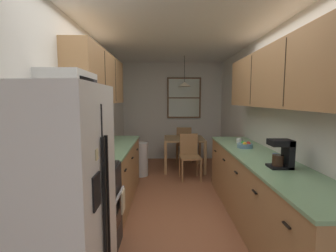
# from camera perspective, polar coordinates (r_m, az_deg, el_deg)

# --- Properties ---
(ground_plane) EXTENTS (12.00, 12.00, 0.00)m
(ground_plane) POSITION_cam_1_polar(r_m,az_deg,el_deg) (4.17, 2.02, -16.25)
(ground_plane) COLOR #995B3D
(wall_left) EXTENTS (0.10, 9.00, 2.55)m
(wall_left) POSITION_cam_1_polar(r_m,az_deg,el_deg) (4.03, -17.45, 1.42)
(wall_left) COLOR silver
(wall_left) RESTS_ON ground
(wall_right) EXTENTS (0.10, 9.00, 2.55)m
(wall_right) POSITION_cam_1_polar(r_m,az_deg,el_deg) (4.15, 21.06, 1.41)
(wall_right) COLOR silver
(wall_right) RESTS_ON ground
(wall_back) EXTENTS (4.40, 0.10, 2.55)m
(wall_back) POSITION_cam_1_polar(r_m,az_deg,el_deg) (6.51, 1.03, 3.45)
(wall_back) COLOR silver
(wall_back) RESTS_ON ground
(ceiling_slab) EXTENTS (4.40, 9.00, 0.08)m
(ceiling_slab) POSITION_cam_1_polar(r_m,az_deg,el_deg) (3.98, 2.17, 20.74)
(ceiling_slab) COLOR white
(refrigerator) EXTENTS (0.71, 0.81, 1.70)m
(refrigerator) POSITION_cam_1_polar(r_m,az_deg,el_deg) (1.98, -24.87, -16.48)
(refrigerator) COLOR white
(refrigerator) RESTS_ON ground
(stove_range) EXTENTS (0.66, 0.60, 1.10)m
(stove_range) POSITION_cam_1_polar(r_m,az_deg,el_deg) (2.76, -18.70, -18.14)
(stove_range) COLOR black
(stove_range) RESTS_ON ground
(microwave_over_range) EXTENTS (0.39, 0.61, 0.35)m
(microwave_over_range) POSITION_cam_1_polar(r_m,az_deg,el_deg) (2.56, -22.11, 7.91)
(microwave_over_range) COLOR white
(counter_left) EXTENTS (0.64, 1.95, 0.90)m
(counter_left) POSITION_cam_1_polar(r_m,az_deg,el_deg) (3.92, -12.86, -10.87)
(counter_left) COLOR #A87A4C
(counter_left) RESTS_ON ground
(upper_cabinets_left) EXTENTS (0.33, 2.03, 0.72)m
(upper_cabinets_left) POSITION_cam_1_polar(r_m,az_deg,el_deg) (3.75, -15.70, 10.62)
(upper_cabinets_left) COLOR #A87A4C
(counter_right) EXTENTS (0.64, 3.17, 0.90)m
(counter_right) POSITION_cam_1_polar(r_m,az_deg,el_deg) (3.34, 20.81, -14.23)
(counter_right) COLOR #A87A4C
(counter_right) RESTS_ON ground
(upper_cabinets_right) EXTENTS (0.33, 2.85, 0.71)m
(upper_cabinets_right) POSITION_cam_1_polar(r_m,az_deg,el_deg) (3.15, 24.57, 10.43)
(upper_cabinets_right) COLOR #A87A4C
(dining_table) EXTENTS (0.89, 0.88, 0.72)m
(dining_table) POSITION_cam_1_polar(r_m,az_deg,el_deg) (5.55, 3.77, -3.92)
(dining_table) COLOR #A87F51
(dining_table) RESTS_ON ground
(dining_chair_near) EXTENTS (0.43, 0.43, 0.90)m
(dining_chair_near) POSITION_cam_1_polar(r_m,az_deg,el_deg) (4.95, 5.06, -6.55)
(dining_chair_near) COLOR #A87A4C
(dining_chair_near) RESTS_ON ground
(dining_chair_far) EXTENTS (0.44, 0.44, 0.90)m
(dining_chair_far) POSITION_cam_1_polar(r_m,az_deg,el_deg) (6.21, 3.80, -3.90)
(dining_chair_far) COLOR #A87A4C
(dining_chair_far) RESTS_ON ground
(pendant_light) EXTENTS (0.28, 0.28, 0.67)m
(pendant_light) POSITION_cam_1_polar(r_m,az_deg,el_deg) (5.47, 3.87, 9.80)
(pendant_light) COLOR black
(back_window) EXTENTS (0.88, 0.05, 1.06)m
(back_window) POSITION_cam_1_polar(r_m,az_deg,el_deg) (6.44, 3.76, 6.59)
(back_window) COLOR brown
(trash_bin) EXTENTS (0.30, 0.30, 0.70)m
(trash_bin) POSITION_cam_1_polar(r_m,az_deg,el_deg) (5.16, -6.39, -7.74)
(trash_bin) COLOR silver
(trash_bin) RESTS_ON ground
(storage_canister) EXTENTS (0.12, 0.12, 0.16)m
(storage_canister) POSITION_cam_1_polar(r_m,az_deg,el_deg) (3.10, -15.99, -5.39)
(storage_canister) COLOR red
(storage_canister) RESTS_ON counter_left
(dish_towel) EXTENTS (0.02, 0.16, 0.24)m
(dish_towel) POSITION_cam_1_polar(r_m,az_deg,el_deg) (2.80, -10.49, -16.90)
(dish_towel) COLOR beige
(coffee_maker) EXTENTS (0.22, 0.18, 0.29)m
(coffee_maker) POSITION_cam_1_polar(r_m,az_deg,el_deg) (2.75, 25.34, -5.76)
(coffee_maker) COLOR black
(coffee_maker) RESTS_ON counter_right
(mug_by_coffeemaker) EXTENTS (0.11, 0.07, 0.09)m
(mug_by_coffeemaker) POSITION_cam_1_polar(r_m,az_deg,el_deg) (3.00, 23.97, -6.79)
(mug_by_coffeemaker) COLOR #335999
(mug_by_coffeemaker) RESTS_ON counter_right
(mug_spare) EXTENTS (0.12, 0.08, 0.09)m
(mug_spare) POSITION_cam_1_polar(r_m,az_deg,el_deg) (4.01, 16.35, -3.36)
(mug_spare) COLOR white
(mug_spare) RESTS_ON counter_right
(fruit_bowl) EXTENTS (0.22, 0.22, 0.09)m
(fruit_bowl) POSITION_cam_1_polar(r_m,az_deg,el_deg) (3.69, 17.59, -4.30)
(fruit_bowl) COLOR #597F9E
(fruit_bowl) RESTS_ON counter_right
(table_serving_bowl) EXTENTS (0.20, 0.20, 0.06)m
(table_serving_bowl) POSITION_cam_1_polar(r_m,az_deg,el_deg) (5.51, 4.60, -2.55)
(table_serving_bowl) COLOR #4C7299
(table_serving_bowl) RESTS_ON dining_table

